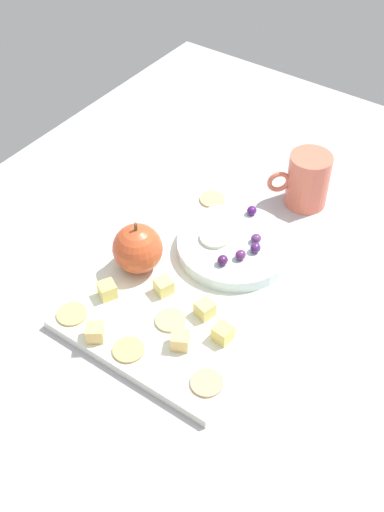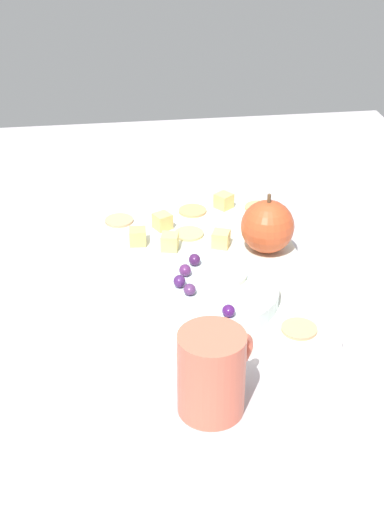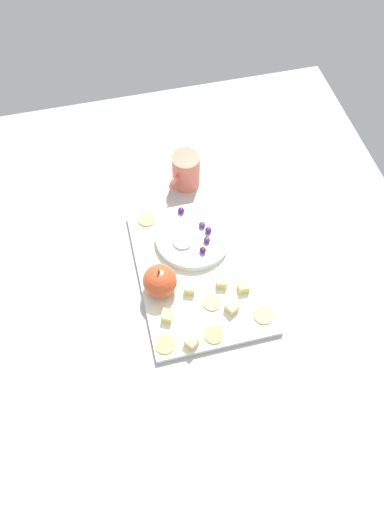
{
  "view_description": "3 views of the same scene",
  "coord_description": "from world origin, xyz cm",
  "px_view_note": "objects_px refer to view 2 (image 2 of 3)",
  "views": [
    {
      "loc": [
        -53.93,
        -32.71,
        74.72
      ],
      "look_at": [
        0.84,
        5.85,
        8.08
      ],
      "focal_mm": 44.65,
      "sensor_mm": 36.0,
      "label": 1
    },
    {
      "loc": [
        83.68,
        -9.85,
        56.67
      ],
      "look_at": [
        0.31,
        1.56,
        7.43
      ],
      "focal_mm": 50.84,
      "sensor_mm": 36.0,
      "label": 2
    },
    {
      "loc": [
        -50.13,
        16.75,
        96.86
      ],
      "look_at": [
        1.81,
        4.31,
        7.96
      ],
      "focal_mm": 32.12,
      "sensor_mm": 36.0,
      "label": 3
    }
  ],
  "objects_px": {
    "cracker_0": "(193,211)",
    "cracker_1": "(259,207)",
    "platter": "(203,269)",
    "serving_dish": "(209,292)",
    "cheese_cube_2": "(224,201)",
    "grape_2": "(192,289)",
    "apple_slice_0": "(229,276)",
    "cup": "(215,372)",
    "cheese_cube_4": "(170,242)",
    "cheese_cube_3": "(221,239)",
    "grape_1": "(179,281)",
    "cheese_cube_1": "(256,219)",
    "cracker_3": "(189,234)",
    "apple_whole": "(267,227)",
    "cheese_cube_5": "(162,221)",
    "grape_4": "(183,270)",
    "cracker_4": "(299,329)",
    "cheese_cube_0": "(138,237)",
    "grape_0": "(195,260)",
    "grape_3": "(229,311)",
    "cracker_2": "(119,220)"
  },
  "relations": [
    {
      "from": "cracker_0",
      "to": "cracker_1",
      "type": "distance_m",
      "value": 0.1
    },
    {
      "from": "platter",
      "to": "serving_dish",
      "type": "distance_m",
      "value": 0.09
    },
    {
      "from": "cheese_cube_2",
      "to": "cracker_0",
      "type": "xyz_separation_m",
      "value": [
        0.01,
        -0.05,
        -0.01
      ]
    },
    {
      "from": "platter",
      "to": "grape_2",
      "type": "bearing_deg",
      "value": -15.88
    },
    {
      "from": "apple_slice_0",
      "to": "cup",
      "type": "xyz_separation_m",
      "value": [
        0.2,
        -0.05,
        0.01
      ]
    },
    {
      "from": "cheese_cube_4",
      "to": "cracker_0",
      "type": "xyz_separation_m",
      "value": [
        -0.11,
        0.05,
        -0.01
      ]
    },
    {
      "from": "platter",
      "to": "cracker_0",
      "type": "xyz_separation_m",
      "value": [
        -0.16,
        0.01,
        0.01
      ]
    },
    {
      "from": "cheese_cube_3",
      "to": "grape_1",
      "type": "height_order",
      "value": "grape_1"
    },
    {
      "from": "serving_dish",
      "to": "cheese_cube_1",
      "type": "xyz_separation_m",
      "value": [
        -0.18,
        0.1,
        0.0
      ]
    },
    {
      "from": "serving_dish",
      "to": "cracker_3",
      "type": "distance_m",
      "value": 0.17
    },
    {
      "from": "apple_whole",
      "to": "cracker_1",
      "type": "xyz_separation_m",
      "value": [
        -0.13,
        0.02,
        -0.04
      ]
    },
    {
      "from": "apple_whole",
      "to": "grape_1",
      "type": "bearing_deg",
      "value": -51.22
    },
    {
      "from": "cheese_cube_5",
      "to": "cracker_0",
      "type": "relative_size",
      "value": 0.54
    },
    {
      "from": "cracker_3",
      "to": "grape_4",
      "type": "xyz_separation_m",
      "value": [
        0.14,
        -0.03,
        0.03
      ]
    },
    {
      "from": "cracker_4",
      "to": "grape_4",
      "type": "bearing_deg",
      "value": -131.01
    },
    {
      "from": "cheese_cube_0",
      "to": "cheese_cube_4",
      "type": "relative_size",
      "value": 1.0
    },
    {
      "from": "serving_dish",
      "to": "cracker_1",
      "type": "bearing_deg",
      "value": 154.05
    },
    {
      "from": "cheese_cube_2",
      "to": "cracker_0",
      "type": "height_order",
      "value": "cheese_cube_2"
    },
    {
      "from": "grape_0",
      "to": "cup",
      "type": "distance_m",
      "value": 0.24
    },
    {
      "from": "platter",
      "to": "serving_dish",
      "type": "relative_size",
      "value": 2.13
    },
    {
      "from": "grape_2",
      "to": "grape_3",
      "type": "xyz_separation_m",
      "value": [
        0.05,
        0.04,
        0.0
      ]
    },
    {
      "from": "grape_0",
      "to": "apple_slice_0",
      "type": "relative_size",
      "value": 0.36
    },
    {
      "from": "cheese_cube_4",
      "to": "grape_2",
      "type": "relative_size",
      "value": 1.38
    },
    {
      "from": "cheese_cube_2",
      "to": "cracker_3",
      "type": "xyz_separation_m",
      "value": [
        0.08,
        -0.07,
        -0.01
      ]
    },
    {
      "from": "cheese_cube_1",
      "to": "cheese_cube_2",
      "type": "bearing_deg",
      "value": -152.0
    },
    {
      "from": "cracker_0",
      "to": "grape_0",
      "type": "height_order",
      "value": "grape_0"
    },
    {
      "from": "cracker_0",
      "to": "cracker_3",
      "type": "height_order",
      "value": "same"
    },
    {
      "from": "cracker_4",
      "to": "apple_slice_0",
      "type": "distance_m",
      "value": 0.12
    },
    {
      "from": "cheese_cube_2",
      "to": "grape_2",
      "type": "distance_m",
      "value": 0.28
    },
    {
      "from": "cracker_3",
      "to": "cracker_4",
      "type": "height_order",
      "value": "same"
    },
    {
      "from": "cheese_cube_4",
      "to": "grape_4",
      "type": "xyz_separation_m",
      "value": [
        0.11,
        0.01,
        0.02
      ]
    },
    {
      "from": "cracker_4",
      "to": "grape_3",
      "type": "relative_size",
      "value": 2.54
    },
    {
      "from": "cracker_4",
      "to": "grape_1",
      "type": "relative_size",
      "value": 2.54
    },
    {
      "from": "cracker_0",
      "to": "cracker_1",
      "type": "relative_size",
      "value": 1.0
    },
    {
      "from": "cheese_cube_2",
      "to": "grape_1",
      "type": "height_order",
      "value": "grape_1"
    },
    {
      "from": "cheese_cube_3",
      "to": "grape_2",
      "type": "height_order",
      "value": "grape_2"
    },
    {
      "from": "cheese_cube_4",
      "to": "grape_2",
      "type": "xyz_separation_m",
      "value": [
        0.15,
        0.01,
        0.02
      ]
    },
    {
      "from": "serving_dish",
      "to": "cheese_cube_3",
      "type": "xyz_separation_m",
      "value": [
        -0.13,
        0.04,
        0.0
      ]
    },
    {
      "from": "cheese_cube_0",
      "to": "cheese_cube_4",
      "type": "distance_m",
      "value": 0.05
    },
    {
      "from": "grape_4",
      "to": "cracker_2",
      "type": "bearing_deg",
      "value": -159.9
    },
    {
      "from": "cracker_2",
      "to": "apple_slice_0",
      "type": "xyz_separation_m",
      "value": [
        0.21,
        0.13,
        0.02
      ]
    },
    {
      "from": "cheese_cube_4",
      "to": "grape_0",
      "type": "distance_m",
      "value": 0.09
    },
    {
      "from": "apple_whole",
      "to": "cracker_2",
      "type": "bearing_deg",
      "value": -119.59
    },
    {
      "from": "cheese_cube_3",
      "to": "cup",
      "type": "height_order",
      "value": "cup"
    },
    {
      "from": "grape_2",
      "to": "cheese_cube_4",
      "type": "bearing_deg",
      "value": -175.73
    },
    {
      "from": "cracker_4",
      "to": "grape_1",
      "type": "xyz_separation_m",
      "value": [
        -0.08,
        -0.13,
        0.03
      ]
    },
    {
      "from": "grape_2",
      "to": "grape_0",
      "type": "bearing_deg",
      "value": 169.45
    },
    {
      "from": "platter",
      "to": "cheese_cube_0",
      "type": "height_order",
      "value": "cheese_cube_0"
    },
    {
      "from": "cheese_cube_1",
      "to": "cracker_2",
      "type": "distance_m",
      "value": 0.21
    },
    {
      "from": "cheese_cube_2",
      "to": "grape_3",
      "type": "height_order",
      "value": "grape_3"
    }
  ]
}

